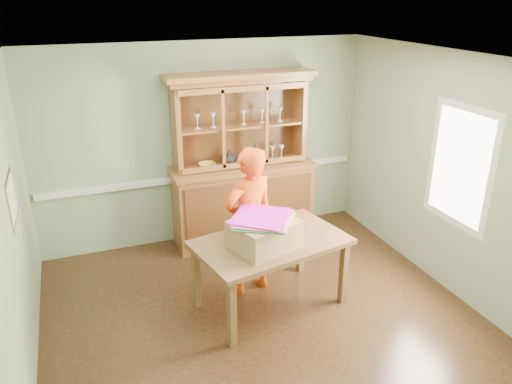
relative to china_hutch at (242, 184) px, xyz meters
name	(u,v)px	position (x,y,z in m)	size (l,w,h in m)	color
floor	(258,310)	(-0.44, -1.74, -0.81)	(4.50, 4.50, 0.00)	#432D15
ceiling	(258,59)	(-0.44, -1.74, 1.89)	(4.50, 4.50, 0.00)	white
wall_back	(205,144)	(-0.44, 0.26, 0.54)	(4.50, 4.50, 0.00)	gray
wall_left	(12,234)	(-2.69, -1.74, 0.54)	(4.00, 4.00, 0.00)	gray
wall_right	(440,171)	(1.81, -1.74, 0.54)	(4.00, 4.00, 0.00)	gray
wall_front	(367,308)	(-0.44, -3.74, 0.54)	(4.50, 4.50, 0.00)	gray
chair_rail	(207,176)	(-0.44, 0.24, 0.09)	(4.41, 0.05, 0.08)	silver
framed_map	(12,199)	(-2.66, -1.44, 0.74)	(0.03, 0.60, 0.46)	black
window_panel	(459,167)	(1.79, -2.04, 0.69)	(0.03, 0.96, 1.36)	silver
china_hutch	(242,184)	(0.00, 0.00, 0.00)	(1.97, 0.65, 2.31)	#915B27
dining_table	(271,248)	(-0.26, -1.66, -0.11)	(1.75, 1.25, 0.80)	brown
cardboard_box	(264,234)	(-0.38, -1.77, 0.14)	(0.63, 0.51, 0.30)	tan
kite_stack	(262,218)	(-0.40, -1.76, 0.31)	(0.75, 0.75, 0.05)	gold
person	(249,222)	(-0.37, -1.31, 0.07)	(0.64, 0.42, 1.75)	#DA480D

